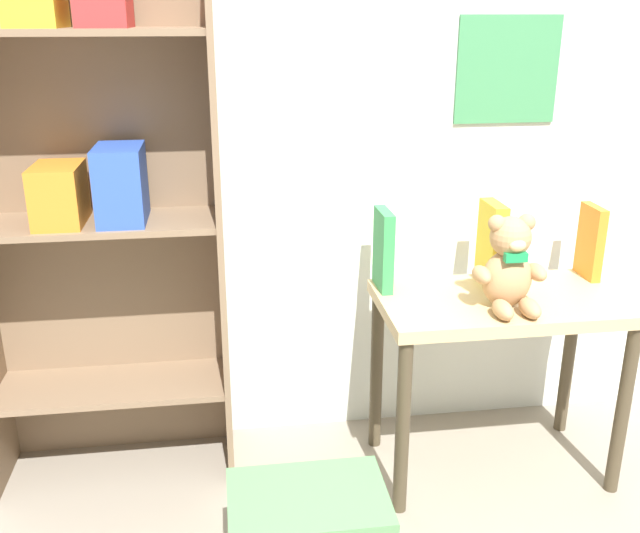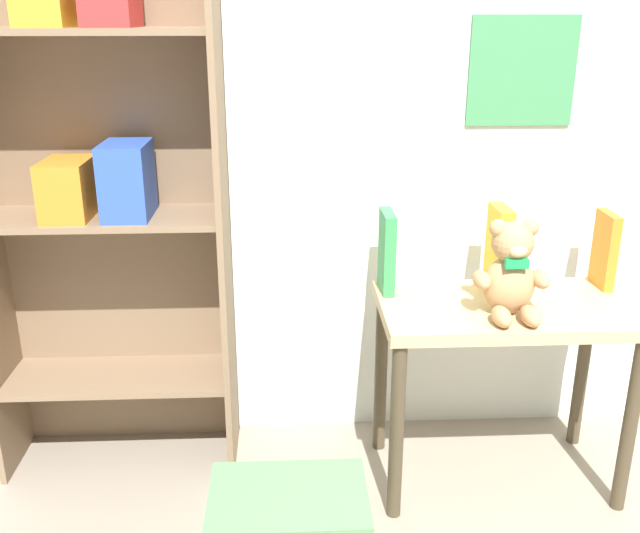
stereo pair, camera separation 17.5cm
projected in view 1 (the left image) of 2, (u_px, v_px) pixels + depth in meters
The scene contains 7 objects.
wall_back at pixel (426, 46), 2.12m from camera, with size 4.80×0.07×2.50m.
bookshelf_side at pixel (94, 186), 1.97m from camera, with size 0.70×0.28×1.58m.
display_table at pixel (499, 326), 2.08m from camera, with size 0.71×0.39×0.57m.
teddy_bear at pixel (509, 266), 1.94m from camera, with size 0.20×0.18×0.26m.
book_standing_green at pixel (383, 250), 2.08m from camera, with size 0.03×0.13×0.24m, color #33934C.
book_standing_yellow at pixel (491, 244), 2.11m from camera, with size 0.04×0.14×0.25m, color gold.
book_standing_orange at pixel (590, 242), 2.17m from camera, with size 0.03×0.12×0.22m, color orange.
Camera 1 is at (-0.63, -0.69, 1.34)m, focal length 40.00 mm.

